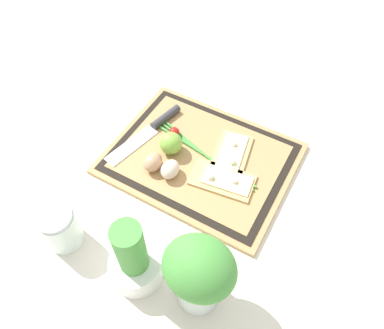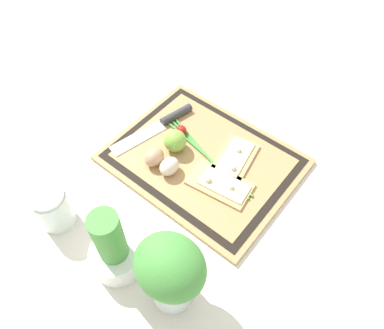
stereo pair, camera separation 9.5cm
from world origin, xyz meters
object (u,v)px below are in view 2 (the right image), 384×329
Objects in this scene: pizza_slice_far at (220,184)px; knife at (166,121)px; herb_pot at (114,251)px; herb_glass at (170,272)px; cherry_tomato_red at (181,130)px; pizza_slice_near at (234,160)px; egg_pink at (169,166)px; egg_brown at (154,157)px; sauce_jar at (54,210)px; lime at (175,141)px.

knife is at bearing -16.44° from pizza_slice_far.
herb_glass is (-0.13, -0.03, 0.05)m from herb_pot.
herb_glass is (-0.08, 0.27, 0.10)m from pizza_slice_far.
pizza_slice_near is at bearing -175.44° from cherry_tomato_red.
egg_pink is at bearing 20.83° from pizza_slice_far.
cherry_tomato_red is (0.01, -0.12, -0.01)m from egg_brown.
cherry_tomato_red is (0.18, -0.07, 0.01)m from pizza_slice_far.
herb_pot reaches higher than knife.
egg_brown reaches higher than pizza_slice_near.
egg_pink reaches higher than pizza_slice_near.
sauce_jar reaches higher than cherry_tomato_red.
egg_pink is 0.08m from lime.
pizza_slice_far is 0.64× the size of knife.
herb_glass is (-0.32, -0.04, 0.07)m from sauce_jar.
egg_brown is at bearing 40.06° from pizza_slice_near.
herb_glass is (-0.33, 0.35, 0.10)m from knife.
lime is at bearing -98.25° from egg_brown.
egg_brown is 0.27m from sauce_jar.
knife is at bearing -32.96° from lime.
egg_pink is (0.13, 0.05, 0.02)m from pizza_slice_far.
herb_glass reaches higher than egg_brown.
herb_glass is at bearing 106.37° from pizza_slice_far.
sauce_jar reaches higher than lime.
sauce_jar is at bearing 3.88° from herb_pot.
knife is 0.48m from herb_glass.
pizza_slice_far is 3.01× the size of egg_pink.
herb_pot is at bearing 79.74° from pizza_slice_far.
herb_glass is at bearing -173.24° from sauce_jar.
knife is 4.37× the size of lime.
sauce_jar is at bearing 90.28° from knife.
egg_brown is 0.28m from herb_pot.
pizza_slice_far is at bearing -159.17° from egg_pink.
egg_brown is (0.17, 0.05, 0.02)m from pizza_slice_far.
egg_pink is 0.26m from herb_pot.
egg_brown is at bearing -41.22° from herb_glass.
knife is 0.38m from sauce_jar.
pizza_slice_far reaches higher than knife.
pizza_slice_far is (-0.02, 0.08, 0.00)m from pizza_slice_near.
egg_pink is at bearing 119.72° from lime.
herb_pot is (-0.11, 0.32, 0.02)m from lime.
cherry_tomato_red is at bearing 4.56° from pizza_slice_near.
pizza_slice_near is 5.93× the size of cherry_tomato_red.
pizza_slice_near is at bearing -74.60° from herb_glass.
herb_glass is at bearing -169.25° from herb_pot.
lime is 0.30× the size of herb_pot.
herb_pot is (-0.13, 0.37, 0.04)m from cherry_tomato_red.
pizza_slice_far is at bearing -100.26° from herb_pot.
egg_brown is at bearing 94.72° from cherry_tomato_red.
herb_pot is (0.04, 0.38, 0.05)m from pizza_slice_near.
sauce_jar is 0.53× the size of herb_glass.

